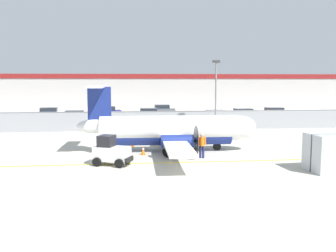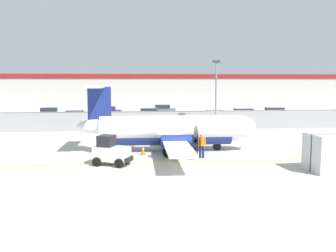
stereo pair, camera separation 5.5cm
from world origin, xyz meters
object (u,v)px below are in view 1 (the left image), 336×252
parked_car_2 (106,112)px  parked_car_3 (150,114)px  commuter_airplane (173,130)px  parked_car_4 (161,110)px  baggage_tug (111,152)px  parked_car_5 (215,117)px  cargo_container (330,153)px  ground_crew_worker (202,144)px  traffic_cone_near_right (132,143)px  traffic_cone_near_left (143,150)px  parked_car_7 (273,113)px  parked_car_0 (48,113)px  parked_car_1 (76,117)px  parked_car_6 (244,115)px  apron_light_pole (216,91)px

parked_car_2 → parked_car_3: 7.32m
commuter_airplane → parked_car_4: size_ratio=3.81×
baggage_tug → parked_car_5: size_ratio=0.61×
cargo_container → ground_crew_worker: bearing=141.2°
parked_car_2 → ground_crew_worker: bearing=98.4°
cargo_container → traffic_cone_near_right: 14.93m
traffic_cone_near_right → parked_car_4: 27.00m
traffic_cone_near_left → parked_car_5: bearing=62.6°
baggage_tug → parked_car_7: bearing=73.4°
commuter_airplane → traffic_cone_near_right: size_ratio=25.06×
parked_car_0 → ground_crew_worker: bearing=115.0°
ground_crew_worker → traffic_cone_near_left: ground_crew_worker is taller
parked_car_7 → parked_car_1: bearing=0.8°
baggage_tug → parked_car_2: (-1.93, 30.36, 0.04)m
commuter_airplane → parked_car_3: 21.83m
ground_crew_worker → parked_car_6: 24.58m
apron_light_pole → parked_car_0: bearing=140.5°
ground_crew_worker → parked_car_3: same height
parked_car_4 → parked_car_1: bearing=41.1°
cargo_container → parked_car_5: bearing=87.6°
baggage_tug → ground_crew_worker: 6.28m
parked_car_1 → apron_light_pole: (14.96, -10.41, 3.41)m
parked_car_1 → parked_car_5: 17.08m
parked_car_1 → parked_car_4: 15.20m
parked_car_5 → apron_light_pole: (-2.06, -8.99, 3.41)m
parked_car_2 → parked_car_6: size_ratio=1.01×
ground_crew_worker → parked_car_2: (-8.02, 28.84, -0.06)m
ground_crew_worker → parked_car_0: same height
parked_car_1 → parked_car_3: bearing=11.6°
baggage_tug → parked_car_1: 23.73m
parked_car_6 → parked_car_7: 4.81m
baggage_tug → parked_car_1: bearing=125.5°
parked_car_7 → traffic_cone_near_left: bearing=45.9°
commuter_airplane → parked_car_2: commuter_airplane is taller
ground_crew_worker → apron_light_pole: (3.62, 11.22, 3.35)m
commuter_airplane → parked_car_5: (7.37, 17.50, -0.71)m
parked_car_5 → parked_car_3: bearing=-28.4°
traffic_cone_near_right → parked_car_5: (10.39, 15.12, 0.58)m
parked_car_3 → parked_car_7: 16.80m
parked_car_5 → baggage_tug: bearing=62.2°
parked_car_5 → parked_car_7: size_ratio=0.98×
commuter_airplane → apron_light_pole: apron_light_pole is taller
ground_crew_worker → traffic_cone_near_left: bearing=74.3°
traffic_cone_near_right → parked_car_3: (2.61, 19.44, 0.58)m
traffic_cone_near_right → traffic_cone_near_left: bearing=-77.6°
cargo_container → parked_car_3: cargo_container is taller
cargo_container → parked_car_2: bearing=109.0°
cargo_container → parked_car_4: size_ratio=0.61×
cargo_container → parked_car_6: 27.14m
traffic_cone_near_left → apron_light_pole: 12.86m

